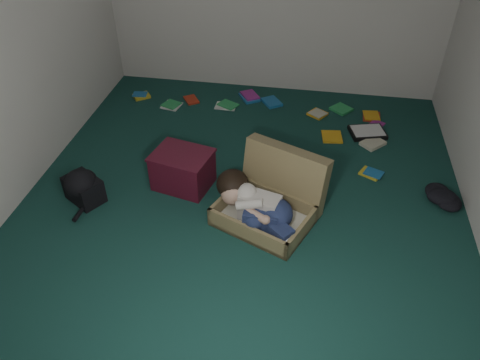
% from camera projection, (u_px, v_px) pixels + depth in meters
% --- Properties ---
extents(floor, '(4.50, 4.50, 0.00)m').
position_uv_depth(floor, '(243.00, 200.00, 4.31)').
color(floor, '#143C35').
rests_on(floor, ground).
extents(wall_front, '(4.50, 0.00, 4.50)m').
position_uv_depth(wall_front, '(147.00, 325.00, 1.76)').
color(wall_front, silver).
rests_on(wall_front, ground).
extents(suitcase, '(1.01, 1.00, 0.57)m').
position_uv_depth(suitcase, '(273.00, 198.00, 4.06)').
color(suitcase, olive).
rests_on(suitcase, floor).
extents(person, '(0.74, 0.64, 0.35)m').
position_uv_depth(person, '(256.00, 205.00, 3.93)').
color(person, beige).
rests_on(person, suitcase).
extents(maroon_bin, '(0.60, 0.52, 0.36)m').
position_uv_depth(maroon_bin, '(183.00, 170.00, 4.37)').
color(maroon_bin, '#490F1E').
rests_on(maroon_bin, floor).
extents(backpack, '(0.54, 0.51, 0.25)m').
position_uv_depth(backpack, '(84.00, 189.00, 4.23)').
color(backpack, black).
rests_on(backpack, floor).
extents(clothing_pile, '(0.55, 0.49, 0.15)m').
position_uv_depth(clothing_pile, '(431.00, 192.00, 4.28)').
color(clothing_pile, black).
rests_on(clothing_pile, floor).
extents(paper_tray, '(0.44, 0.37, 0.05)m').
position_uv_depth(paper_tray, '(367.00, 132.00, 5.16)').
color(paper_tray, black).
rests_on(paper_tray, floor).
extents(book_scatter, '(3.07, 1.59, 0.02)m').
position_uv_depth(book_scatter, '(283.00, 116.00, 5.46)').
color(book_scatter, gold).
rests_on(book_scatter, floor).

